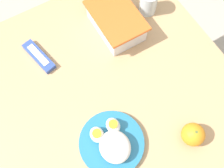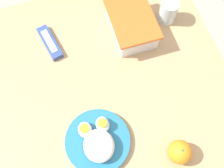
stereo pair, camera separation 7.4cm
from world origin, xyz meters
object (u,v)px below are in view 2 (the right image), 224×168
Objects in this scene: food_container at (131,25)px; orange_fruit at (180,152)px; candy_bar at (50,42)px; drinking_glass at (168,11)px; rice_plate at (98,141)px.

food_container is 0.46m from orange_fruit.
orange_fruit is (0.46, -0.01, 0.00)m from food_container.
orange_fruit is at bearing -0.63° from food_container.
candy_bar is 1.69× the size of drinking_glass.
food_container is 0.42m from rice_plate.
rice_plate is at bearing -44.96° from drinking_glass.
rice_plate is at bearing -32.06° from food_container.
drinking_glass is at bearing 162.53° from orange_fruit.
drinking_glass reaches higher than orange_fruit.
food_container is 2.47× the size of drinking_glass.
food_container reaches higher than rice_plate.
orange_fruit reaches higher than rice_plate.
food_container is 3.06× the size of orange_fruit.
food_container is 1.46× the size of candy_bar.
rice_plate is (0.36, -0.22, -0.01)m from food_container.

